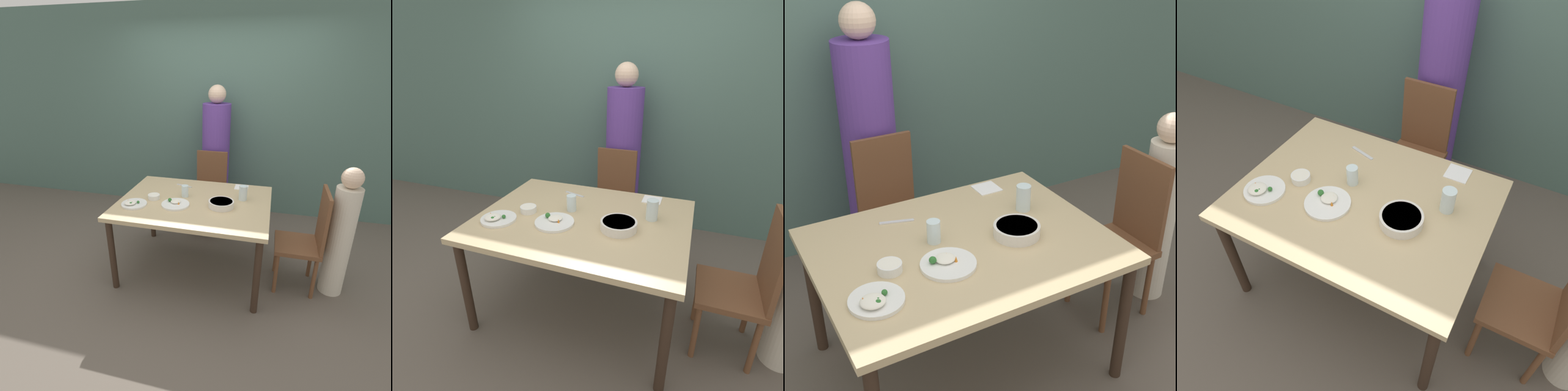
% 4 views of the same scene
% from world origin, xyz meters
% --- Properties ---
extents(ground_plane, '(10.00, 10.00, 0.00)m').
position_xyz_m(ground_plane, '(0.00, 0.00, 0.00)').
color(ground_plane, '#60564C').
extents(wall_back, '(10.00, 0.06, 2.70)m').
position_xyz_m(wall_back, '(0.00, 1.56, 1.35)').
color(wall_back, '#4C6B60').
rests_on(wall_back, ground_plane).
extents(dining_table, '(1.43, 1.10, 0.77)m').
position_xyz_m(dining_table, '(0.00, 0.00, 0.69)').
color(dining_table, tan).
rests_on(dining_table, ground_plane).
extents(chair_adult_spot, '(0.40, 0.40, 0.99)m').
position_xyz_m(chair_adult_spot, '(-0.03, 0.89, 0.52)').
color(chair_adult_spot, brown).
rests_on(chair_adult_spot, ground_plane).
extents(chair_child_spot, '(0.40, 0.40, 0.99)m').
position_xyz_m(chair_child_spot, '(1.06, -0.03, 0.52)').
color(chair_child_spot, brown).
rests_on(chair_child_spot, ground_plane).
extents(person_adult, '(0.35, 0.35, 1.75)m').
position_xyz_m(person_adult, '(-0.03, 1.24, 0.81)').
color(person_adult, '#5B3893').
rests_on(person_adult, ground_plane).
extents(bowl_curry, '(0.23, 0.23, 0.06)m').
position_xyz_m(bowl_curry, '(0.27, -0.07, 0.80)').
color(bowl_curry, silver).
rests_on(bowl_curry, dining_table).
extents(plate_rice_adult, '(0.26, 0.26, 0.05)m').
position_xyz_m(plate_rice_adult, '(-0.15, -0.14, 0.78)').
color(plate_rice_adult, white).
rests_on(plate_rice_adult, dining_table).
extents(plate_rice_child, '(0.24, 0.24, 0.05)m').
position_xyz_m(plate_rice_child, '(-0.53, -0.24, 0.78)').
color(plate_rice_child, white).
rests_on(plate_rice_child, dining_table).
extents(bowl_rice_small, '(0.11, 0.11, 0.04)m').
position_xyz_m(bowl_rice_small, '(-0.39, -0.05, 0.79)').
color(bowl_rice_small, white).
rests_on(bowl_rice_small, dining_table).
extents(glass_water_tall, '(0.08, 0.08, 0.14)m').
position_xyz_m(glass_water_tall, '(0.45, 0.14, 0.84)').
color(glass_water_tall, silver).
rests_on(glass_water_tall, dining_table).
extents(glass_water_short, '(0.07, 0.07, 0.12)m').
position_xyz_m(glass_water_short, '(-0.12, 0.08, 0.82)').
color(glass_water_short, silver).
rests_on(glass_water_short, dining_table).
extents(napkin_folded, '(0.14, 0.14, 0.01)m').
position_xyz_m(napkin_folded, '(0.40, 0.45, 0.77)').
color(napkin_folded, white).
rests_on(napkin_folded, dining_table).
extents(fork_steel, '(0.18, 0.07, 0.01)m').
position_xyz_m(fork_steel, '(-0.20, 0.35, 0.77)').
color(fork_steel, silver).
rests_on(fork_steel, dining_table).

